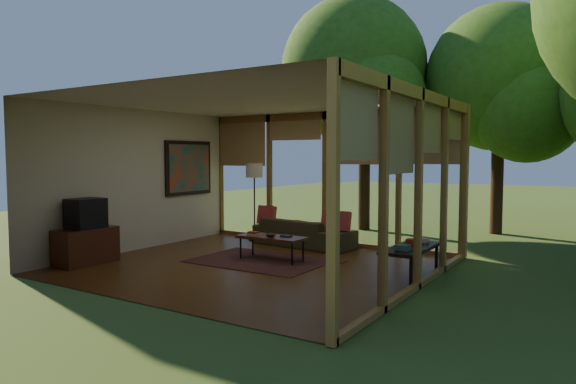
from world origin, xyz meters
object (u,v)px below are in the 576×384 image
Objects in this scene: media_cabinet at (86,246)px; sofa at (299,232)px; floor_lamp at (254,175)px; side_console at (408,249)px; television at (86,213)px; coffee_table at (271,238)px.

sofa is at bearing 57.44° from media_cabinet.
floor_lamp is 1.18× the size of side_console.
sofa is 1.63m from floor_lamp.
television is 3.64m from floor_lamp.
coffee_table is (0.34, -1.49, 0.12)m from sofa.
side_console is (4.85, 2.03, -0.44)m from television.
television is at bearing 0.00° from media_cabinet.
floor_lamp is (0.98, 3.46, 1.11)m from media_cabinet.
coffee_table is (1.51, -1.59, -1.01)m from floor_lamp.
sofa is 1.53m from coffee_table.
media_cabinet is at bearing -142.93° from coffee_table.
sofa is at bearing 153.91° from side_console.
sofa is at bearing -4.94° from floor_lamp.
media_cabinet is 0.55m from television.
side_console is at bearing 160.82° from sofa.
media_cabinet is 1.82× the size of television.
floor_lamp is at bearing 159.78° from side_console.
floor_lamp reaches higher than media_cabinet.
sofa reaches higher than side_console.
coffee_table is at bearing -176.34° from side_console.
coffee_table is (2.49, 1.88, 0.09)m from media_cabinet.
media_cabinet is 5.28m from side_console.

